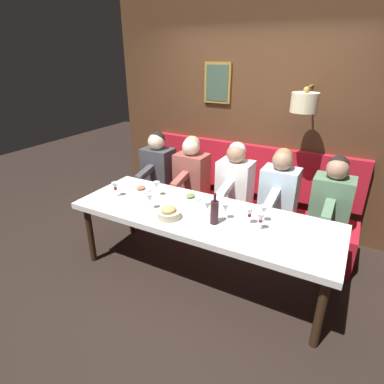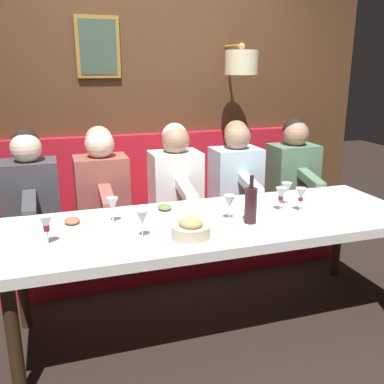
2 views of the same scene
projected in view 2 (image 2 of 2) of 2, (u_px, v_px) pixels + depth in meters
ground_plane at (214, 322)px, 2.92m from camera, size 12.00×12.00×0.00m
dining_table at (215, 229)px, 2.73m from camera, size 0.90×2.60×0.74m
banquette_bench at (177, 243)px, 3.67m from camera, size 0.52×2.80×0.45m
back_wall_panel at (159, 101)px, 3.88m from camera, size 0.59×4.00×2.90m
diner_nearest at (293, 167)px, 3.82m from camera, size 0.60×0.40×0.79m
diner_near at (236, 171)px, 3.65m from camera, size 0.60×0.40×0.79m
diner_middle at (176, 176)px, 3.49m from camera, size 0.60×0.40×0.79m
diner_far at (102, 182)px, 3.32m from camera, size 0.60×0.40×0.79m
diner_farthest at (30, 187)px, 3.16m from camera, size 0.60×0.40×0.79m
place_setting_0 at (165, 210)px, 2.85m from camera, size 0.24×0.32×0.05m
place_setting_1 at (72, 223)px, 2.60m from camera, size 0.24×0.31×0.05m
wine_glass_0 at (251, 198)px, 2.75m from camera, size 0.07×0.07×0.16m
wine_glass_1 at (287, 189)px, 2.96m from camera, size 0.07×0.07×0.16m
wine_glass_2 at (46, 225)px, 2.30m from camera, size 0.07×0.07×0.16m
wine_glass_3 at (301, 195)px, 2.83m from camera, size 0.07×0.07×0.16m
wine_glass_4 at (142, 219)px, 2.38m from camera, size 0.07×0.07×0.16m
wine_glass_5 at (229, 203)px, 2.67m from camera, size 0.07×0.07×0.16m
wine_glass_6 at (281, 195)px, 2.84m from camera, size 0.07×0.07×0.16m
wine_glass_7 at (112, 205)px, 2.62m from camera, size 0.07×0.07×0.16m
wine_bottle at (251, 205)px, 2.63m from camera, size 0.08×0.08×0.30m
bread_bowl at (191, 229)px, 2.42m from camera, size 0.22×0.22×0.12m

